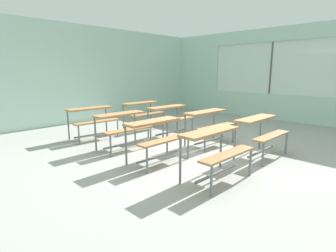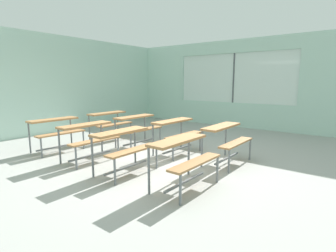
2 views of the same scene
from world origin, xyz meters
name	(u,v)px [view 1 (image 1 of 2)]	position (x,y,z in m)	size (l,w,h in m)	color
ground	(183,154)	(0.00, 0.00, -0.03)	(10.00, 9.00, 0.05)	#9E9E99
wall_back	(73,75)	(0.00, 4.50, 1.50)	(10.00, 0.12, 3.00)	silver
wall_right	(290,76)	(5.00, -0.13, 1.45)	(0.12, 9.00, 3.00)	silver
desk_bench_r0c0	(216,143)	(-0.65, -1.20, 0.56)	(1.11, 0.62, 0.74)	#A87547
desk_bench_r0c1	(261,128)	(0.86, -1.18, 0.56)	(1.11, 0.60, 0.74)	#A87547
desk_bench_r1c0	(157,131)	(-0.72, -0.01, 0.56)	(1.10, 0.60, 0.74)	#A87547
desk_bench_r1c1	(209,120)	(0.85, 0.00, 0.56)	(1.13, 0.64, 0.74)	#A87547
desk_bench_r2c0	(123,122)	(-0.65, 1.10, 0.56)	(1.11, 0.61, 0.74)	#A87547
desk_bench_r2c1	(170,114)	(0.83, 1.17, 0.56)	(1.13, 0.64, 0.74)	#A87547
desk_bench_r3c0	(92,115)	(-0.65, 2.32, 0.56)	(1.13, 0.64, 0.74)	#A87547
desk_bench_r3c1	(143,109)	(0.91, 2.30, 0.56)	(1.11, 0.61, 0.74)	#A87547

